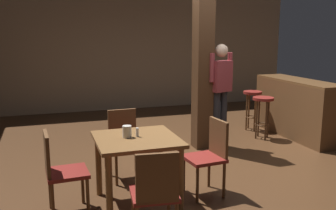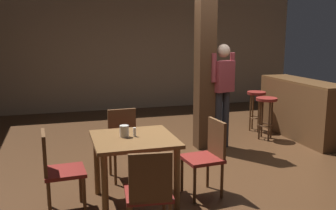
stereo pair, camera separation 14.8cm
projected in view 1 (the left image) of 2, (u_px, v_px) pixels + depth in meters
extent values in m
plane|color=#422816|center=(216.00, 165.00, 5.46)|extent=(10.80, 10.80, 0.00)
cube|color=gray|center=(140.00, 53.00, 9.39)|extent=(8.00, 0.10, 2.80)
cube|color=#422816|center=(203.00, 64.00, 6.07)|extent=(0.28, 0.28, 2.80)
cube|color=brown|center=(137.00, 139.00, 4.09)|extent=(0.89, 0.89, 0.04)
cylinder|color=brown|center=(160.00, 159.00, 4.63)|extent=(0.07, 0.07, 0.73)
cylinder|color=brown|center=(99.00, 165.00, 4.40)|extent=(0.07, 0.07, 0.73)
cylinder|color=brown|center=(181.00, 181.00, 3.93)|extent=(0.07, 0.07, 0.73)
cylinder|color=brown|center=(109.00, 190.00, 3.70)|extent=(0.07, 0.07, 0.73)
cube|color=maroon|center=(154.00, 194.00, 3.43)|extent=(0.47, 0.47, 0.04)
cube|color=brown|center=(157.00, 178.00, 3.20)|extent=(0.38, 0.08, 0.45)
cylinder|color=brown|center=(133.00, 210.00, 3.60)|extent=(0.04, 0.04, 0.43)
cylinder|color=brown|center=(169.00, 206.00, 3.67)|extent=(0.04, 0.04, 0.43)
cube|color=maroon|center=(126.00, 146.00, 4.87)|extent=(0.44, 0.44, 0.04)
cube|color=brown|center=(122.00, 126.00, 5.00)|extent=(0.38, 0.05, 0.45)
cylinder|color=brown|center=(143.00, 165.00, 4.81)|extent=(0.04, 0.04, 0.43)
cylinder|color=brown|center=(116.00, 169.00, 4.69)|extent=(0.04, 0.04, 0.43)
cylinder|color=brown|center=(136.00, 157.00, 5.13)|extent=(0.04, 0.04, 0.43)
cylinder|color=brown|center=(110.00, 160.00, 5.01)|extent=(0.04, 0.04, 0.43)
cube|color=maroon|center=(204.00, 158.00, 4.38)|extent=(0.46, 0.46, 0.04)
cube|color=brown|center=(218.00, 138.00, 4.42)|extent=(0.07, 0.38, 0.45)
cylinder|color=brown|center=(197.00, 184.00, 4.20)|extent=(0.04, 0.04, 0.43)
cylinder|color=brown|center=(184.00, 174.00, 4.52)|extent=(0.04, 0.04, 0.43)
cylinder|color=brown|center=(224.00, 180.00, 4.34)|extent=(0.04, 0.04, 0.43)
cylinder|color=brown|center=(209.00, 170.00, 4.65)|extent=(0.04, 0.04, 0.43)
cube|color=maroon|center=(67.00, 173.00, 3.93)|extent=(0.44, 0.44, 0.04)
cube|color=brown|center=(47.00, 155.00, 3.82)|extent=(0.06, 0.38, 0.45)
cylinder|color=brown|center=(83.00, 184.00, 4.20)|extent=(0.04, 0.04, 0.43)
cylinder|color=brown|center=(88.00, 197.00, 3.88)|extent=(0.04, 0.04, 0.43)
cylinder|color=brown|center=(50.00, 189.00, 4.07)|extent=(0.04, 0.04, 0.43)
cylinder|color=brown|center=(53.00, 202.00, 3.75)|extent=(0.04, 0.04, 0.43)
cylinder|color=beige|center=(127.00, 132.00, 4.08)|extent=(0.10, 0.10, 0.13)
cylinder|color=silver|center=(137.00, 132.00, 4.11)|extent=(0.03, 0.03, 0.10)
cube|color=maroon|center=(221.00, 76.00, 6.10)|extent=(0.38, 0.29, 0.50)
sphere|color=beige|center=(222.00, 51.00, 6.02)|extent=(0.26, 0.26, 0.21)
cylinder|color=#232328|center=(223.00, 119.00, 6.29)|extent=(0.15, 0.15, 0.95)
cylinder|color=#232328|center=(216.00, 120.00, 6.20)|extent=(0.15, 0.15, 0.95)
cylinder|color=maroon|center=(230.00, 66.00, 6.18)|extent=(0.10, 0.10, 0.46)
cylinder|color=maroon|center=(212.00, 68.00, 5.97)|extent=(0.10, 0.10, 0.46)
cube|color=brown|center=(299.00, 81.00, 6.82)|extent=(0.56, 1.96, 0.04)
cube|color=brown|center=(293.00, 109.00, 6.89)|extent=(0.36, 1.96, 1.01)
cylinder|color=maroon|center=(263.00, 99.00, 6.72)|extent=(0.37, 0.37, 0.05)
torus|color=#422816|center=(262.00, 124.00, 6.81)|extent=(0.26, 0.26, 0.02)
cylinder|color=#422816|center=(259.00, 118.00, 6.91)|extent=(0.03, 0.03, 0.71)
cylinder|color=#422816|center=(266.00, 121.00, 6.68)|extent=(0.03, 0.03, 0.71)
cylinder|color=#422816|center=(268.00, 119.00, 6.83)|extent=(0.03, 0.03, 0.71)
cylinder|color=#422816|center=(256.00, 120.00, 6.76)|extent=(0.03, 0.03, 0.71)
cylinder|color=maroon|center=(253.00, 93.00, 7.31)|extent=(0.36, 0.36, 0.05)
torus|color=brown|center=(252.00, 117.00, 7.40)|extent=(0.25, 0.25, 0.02)
cylinder|color=brown|center=(249.00, 111.00, 7.49)|extent=(0.03, 0.03, 0.72)
cylinder|color=brown|center=(255.00, 113.00, 7.28)|extent=(0.03, 0.03, 0.72)
cylinder|color=brown|center=(257.00, 111.00, 7.42)|extent=(0.03, 0.03, 0.72)
cylinder|color=brown|center=(247.00, 112.00, 7.35)|extent=(0.03, 0.03, 0.72)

